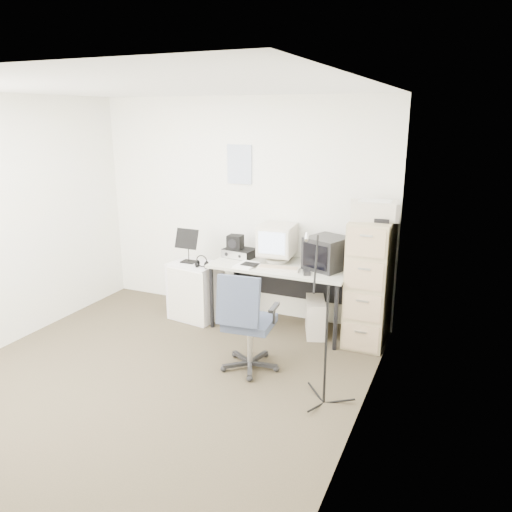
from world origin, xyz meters
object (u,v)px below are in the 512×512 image
at_px(filing_cabinet, 369,282).
at_px(side_cart, 196,291).
at_px(desk, 281,296).
at_px(office_chair, 250,321).

bearing_deg(filing_cabinet, side_cart, -175.39).
xyz_separation_m(filing_cabinet, desk, (-0.95, -0.03, -0.29)).
height_order(office_chair, side_cart, office_chair).
relative_size(office_chair, side_cart, 1.45).
height_order(desk, side_cart, desk).
xyz_separation_m(filing_cabinet, office_chair, (-0.88, -1.01, -0.17)).
bearing_deg(side_cart, filing_cabinet, 12.59).
distance_m(desk, office_chair, 0.99).
xyz_separation_m(office_chair, side_cart, (-1.08, 0.86, -0.15)).
relative_size(filing_cabinet, side_cart, 1.97).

